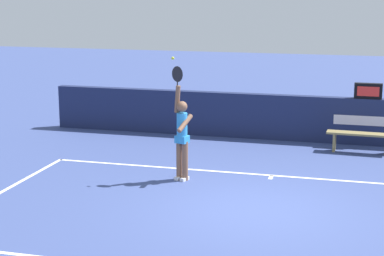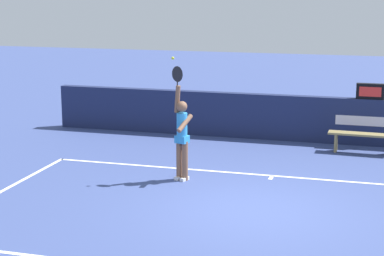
{
  "view_description": "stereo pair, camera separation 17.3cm",
  "coord_description": "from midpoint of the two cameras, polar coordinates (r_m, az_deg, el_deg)",
  "views": [
    {
      "loc": [
        1.97,
        -11.74,
        4.14
      ],
      "look_at": [
        -1.67,
        1.64,
        1.14
      ],
      "focal_mm": 61.06,
      "sensor_mm": 36.0,
      "label": 1
    },
    {
      "loc": [
        2.14,
        -11.69,
        4.14
      ],
      "look_at": [
        -1.67,
        1.64,
        1.14
      ],
      "focal_mm": 61.06,
      "sensor_mm": 36.0,
      "label": 2
    }
  ],
  "objects": [
    {
      "name": "back_wall",
      "position": [
        18.11,
        9.15,
        0.85
      ],
      "size": [
        13.9,
        0.28,
        1.26
      ],
      "color": "#1B2448",
      "rests_on": "ground"
    },
    {
      "name": "tennis_player",
      "position": [
        14.12,
        -0.55,
        -0.47
      ],
      "size": [
        0.47,
        0.51,
        2.5
      ],
      "color": "brown",
      "rests_on": "ground"
    },
    {
      "name": "court_lines",
      "position": [
        12.25,
        5.4,
        -7.61
      ],
      "size": [
        10.53,
        5.57,
        0.0
      ],
      "color": "white",
      "rests_on": "ground"
    },
    {
      "name": "courtside_bench_near",
      "position": [
        17.12,
        14.89,
        -0.84
      ],
      "size": [
        1.69,
        0.42,
        0.52
      ],
      "color": "olive",
      "rests_on": "ground"
    },
    {
      "name": "speed_display",
      "position": [
        17.85,
        15.58,
        3.11
      ],
      "size": [
        0.72,
        0.19,
        0.41
      ],
      "color": "black",
      "rests_on": "back_wall"
    },
    {
      "name": "ground_plane",
      "position": [
        12.59,
        5.72,
        -7.07
      ],
      "size": [
        60.0,
        60.0,
        0.0
      ],
      "primitive_type": "plane",
      "color": "#37467E"
    },
    {
      "name": "tennis_ball",
      "position": [
        13.98,
        -1.33,
        6.12
      ],
      "size": [
        0.07,
        0.07,
        0.07
      ],
      "color": "#D2E030"
    }
  ]
}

